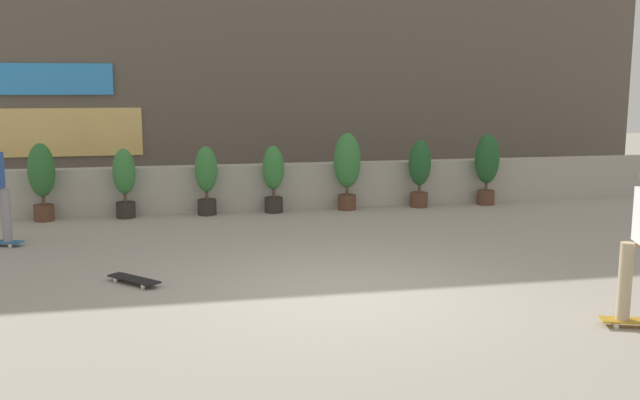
{
  "coord_description": "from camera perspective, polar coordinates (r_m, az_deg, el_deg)",
  "views": [
    {
      "loc": [
        -1.96,
        -8.0,
        2.51
      ],
      "look_at": [
        0.0,
        1.5,
        0.9
      ],
      "focal_mm": 39.63,
      "sensor_mm": 36.0,
      "label": 1
    }
  ],
  "objects": [
    {
      "name": "ground_plane",
      "position": [
        8.61,
        2.04,
        -7.53
      ],
      "size": [
        48.0,
        48.0,
        0.0
      ],
      "primitive_type": "plane",
      "color": "#A8A093"
    },
    {
      "name": "planter_wall",
      "position": [
        14.28,
        -3.66,
        1.11
      ],
      "size": [
        18.0,
        0.4,
        0.9
      ],
      "primitive_type": "cube",
      "color": "#B2ADA3",
      "rests_on": "ground"
    },
    {
      "name": "building_backdrop",
      "position": [
        18.12,
        -5.59,
        11.72
      ],
      "size": [
        20.0,
        2.08,
        6.5
      ],
      "color": "#60564C",
      "rests_on": "ground"
    },
    {
      "name": "potted_plant_0",
      "position": [
        13.86,
        -21.56,
        1.79
      ],
      "size": [
        0.48,
        0.48,
        1.44
      ],
      "color": "brown",
      "rests_on": "ground"
    },
    {
      "name": "potted_plant_1",
      "position": [
        13.7,
        -15.52,
        1.6
      ],
      "size": [
        0.42,
        0.42,
        1.31
      ],
      "color": "#2D2823",
      "rests_on": "ground"
    },
    {
      "name": "potted_plant_2",
      "position": [
        13.67,
        -9.17,
        1.88
      ],
      "size": [
        0.43,
        0.43,
        1.33
      ],
      "color": "#2D2823",
      "rests_on": "ground"
    },
    {
      "name": "potted_plant_3",
      "position": [
        13.79,
        -3.79,
        1.99
      ],
      "size": [
        0.42,
        0.42,
        1.31
      ],
      "color": "#2D2823",
      "rests_on": "ground"
    },
    {
      "name": "potted_plant_4",
      "position": [
        14.05,
        2.21,
        2.84
      ],
      "size": [
        0.53,
        0.53,
        1.54
      ],
      "color": "brown",
      "rests_on": "ground"
    },
    {
      "name": "potted_plant_5",
      "position": [
        14.5,
        8.05,
        2.49
      ],
      "size": [
        0.45,
        0.45,
        1.38
      ],
      "color": "brown",
      "rests_on": "ground"
    },
    {
      "name": "potted_plant_6",
      "position": [
        15.05,
        13.34,
        2.85
      ],
      "size": [
        0.5,
        0.5,
        1.47
      ],
      "color": "brown",
      "rests_on": "ground"
    },
    {
      "name": "skateboard_near_camera",
      "position": [
        9.27,
        -14.79,
        -6.2
      ],
      "size": [
        0.69,
        0.72,
        0.08
      ],
      "color": "black",
      "rests_on": "ground"
    }
  ]
}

